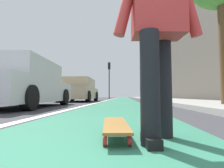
{
  "coord_description": "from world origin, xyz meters",
  "views": [
    {
      "loc": [
        -0.33,
        -0.25,
        0.35
      ],
      "look_at": [
        12.34,
        0.66,
        1.21
      ],
      "focal_mm": 28.37,
      "sensor_mm": 36.0,
      "label": 1
    }
  ],
  "objects": [
    {
      "name": "parked_car_near",
      "position": [
        5.07,
        2.91,
        0.7
      ],
      "size": [
        4.57,
        2.04,
        1.47
      ],
      "color": "silver",
      "rests_on": "ground"
    },
    {
      "name": "bike_lane_paint",
      "position": [
        24.0,
        0.0,
        0.0
      ],
      "size": [
        56.0,
        2.06,
        0.0
      ],
      "primitive_type": "cube",
      "color": "#2D7256",
      "rests_on": "ground"
    },
    {
      "name": "building_facade",
      "position": [
        22.0,
        -6.05,
        4.69
      ],
      "size": [
        40.0,
        1.2,
        9.38
      ],
      "primitive_type": "cube",
      "color": "#5A5249",
      "rests_on": "ground"
    },
    {
      "name": "ground_plane",
      "position": [
        10.0,
        0.0,
        0.0
      ],
      "size": [
        80.0,
        80.0,
        0.0
      ],
      "primitive_type": "plane",
      "color": "#38383D"
    },
    {
      "name": "sidewalk_curb",
      "position": [
        18.0,
        -3.48,
        0.06
      ],
      "size": [
        52.0,
        3.2,
        0.13
      ],
      "primitive_type": "cube",
      "color": "#9E9B93",
      "rests_on": "ground"
    },
    {
      "name": "skater_person",
      "position": [
        1.08,
        -0.51,
        0.94
      ],
      "size": [
        0.48,
        0.72,
        1.64
      ],
      "color": "black",
      "rests_on": "ground"
    },
    {
      "name": "traffic_light",
      "position": [
        20.38,
        1.58,
        2.98
      ],
      "size": [
        0.33,
        0.28,
        4.32
      ],
      "color": "#2D2D2D",
      "rests_on": "ground"
    },
    {
      "name": "parked_car_mid",
      "position": [
        10.96,
        2.7,
        0.71
      ],
      "size": [
        4.4,
        1.97,
        1.48
      ],
      "color": "tan",
      "rests_on": "ground"
    },
    {
      "name": "skateboard",
      "position": [
        1.23,
        -0.17,
        0.09
      ],
      "size": [
        0.86,
        0.28,
        0.11
      ],
      "color": "red",
      "rests_on": "ground"
    },
    {
      "name": "lane_stripe_white",
      "position": [
        20.0,
        1.18,
        0.0
      ],
      "size": [
        52.0,
        0.16,
        0.01
      ],
      "primitive_type": "cube",
      "color": "silver",
      "rests_on": "ground"
    }
  ]
}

